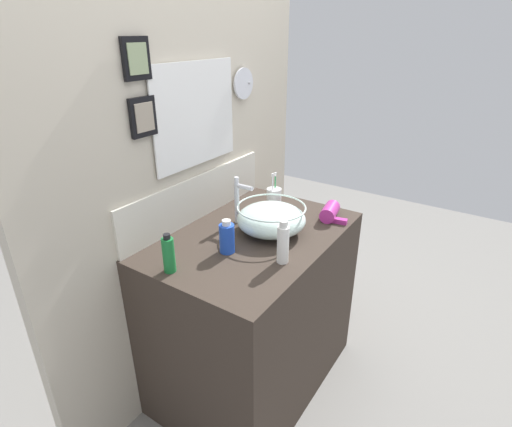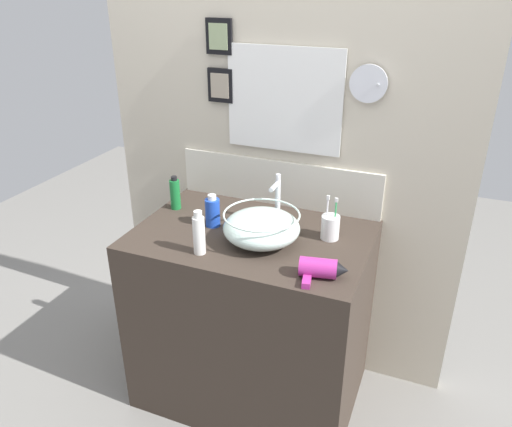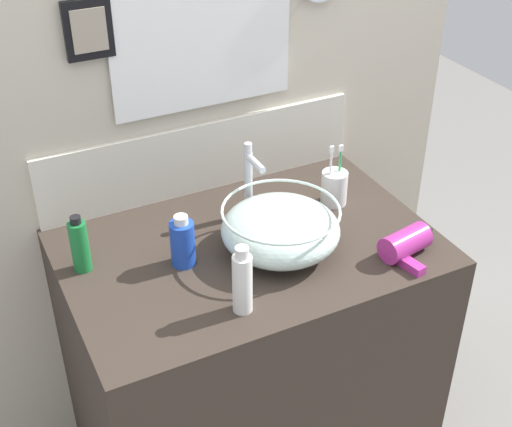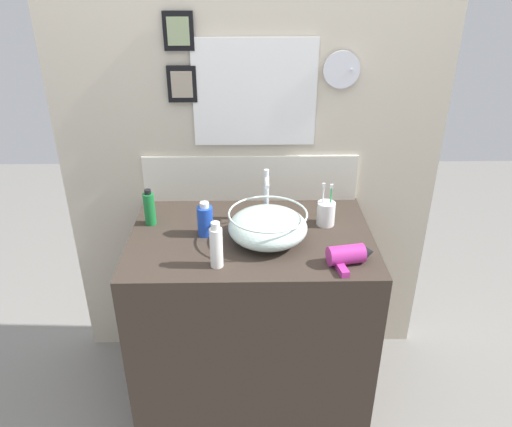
{
  "view_description": "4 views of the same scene",
  "coord_description": "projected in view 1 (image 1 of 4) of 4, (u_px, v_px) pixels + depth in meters",
  "views": [
    {
      "loc": [
        -1.35,
        -0.91,
        1.74
      ],
      "look_at": [
        0.02,
        0.0,
        0.98
      ],
      "focal_mm": 28.0,
      "sensor_mm": 36.0,
      "label": 1
    },
    {
      "loc": [
        0.73,
        -1.75,
        1.9
      ],
      "look_at": [
        0.02,
        0.0,
        0.98
      ],
      "focal_mm": 35.0,
      "sensor_mm": 36.0,
      "label": 2
    },
    {
      "loc": [
        -0.69,
        -1.42,
        2.02
      ],
      "look_at": [
        0.02,
        0.0,
        0.98
      ],
      "focal_mm": 50.0,
      "sensor_mm": 36.0,
      "label": 3
    },
    {
      "loc": [
        -0.01,
        -1.8,
        1.93
      ],
      "look_at": [
        0.02,
        0.0,
        0.98
      ],
      "focal_mm": 35.0,
      "sensor_mm": 36.0,
      "label": 4
    }
  ],
  "objects": [
    {
      "name": "ground_plane",
      "position": [
        254.0,
        375.0,
        2.21
      ],
      "size": [
        6.0,
        6.0,
        0.0
      ],
      "primitive_type": "plane",
      "color": "gray"
    },
    {
      "name": "vanity_counter",
      "position": [
        254.0,
        311.0,
        2.02
      ],
      "size": [
        1.01,
        0.68,
        0.88
      ],
      "primitive_type": "cube",
      "color": "#382D26",
      "rests_on": "ground"
    },
    {
      "name": "back_panel",
      "position": [
        189.0,
        149.0,
        1.88
      ],
      "size": [
        1.75,
        0.09,
        2.46
      ],
      "color": "beige",
      "rests_on": "ground"
    },
    {
      "name": "glass_bowl_sink",
      "position": [
        271.0,
        219.0,
        1.83
      ],
      "size": [
        0.32,
        0.32,
        0.13
      ],
      "color": "silver",
      "rests_on": "vanity_counter"
    },
    {
      "name": "faucet",
      "position": [
        238.0,
        198.0,
        1.9
      ],
      "size": [
        0.02,
        0.1,
        0.23
      ],
      "color": "silver",
      "rests_on": "vanity_counter"
    },
    {
      "name": "hair_drier",
      "position": [
        331.0,
        211.0,
        1.99
      ],
      "size": [
        0.19,
        0.15,
        0.07
      ],
      "color": "#B22D8C",
      "rests_on": "vanity_counter"
    },
    {
      "name": "toothbrush_cup",
      "position": [
        274.0,
        198.0,
        2.1
      ],
      "size": [
        0.08,
        0.08,
        0.19
      ],
      "color": "white",
      "rests_on": "vanity_counter"
    },
    {
      "name": "spray_bottle",
      "position": [
        169.0,
        254.0,
        1.53
      ],
      "size": [
        0.05,
        0.05,
        0.16
      ],
      "color": "#197233",
      "rests_on": "vanity_counter"
    },
    {
      "name": "shampoo_bottle",
      "position": [
        283.0,
        243.0,
        1.59
      ],
      "size": [
        0.05,
        0.05,
        0.19
      ],
      "color": "white",
      "rests_on": "vanity_counter"
    },
    {
      "name": "soap_dispenser",
      "position": [
        227.0,
        238.0,
        1.67
      ],
      "size": [
        0.06,
        0.06,
        0.15
      ],
      "color": "blue",
      "rests_on": "vanity_counter"
    }
  ]
}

